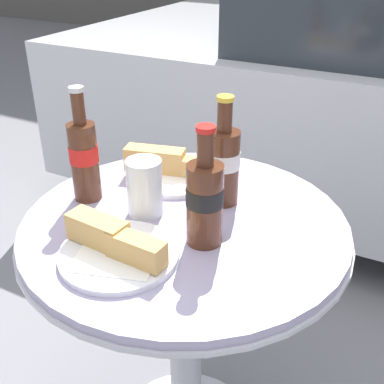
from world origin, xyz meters
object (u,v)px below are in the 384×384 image
Objects in this scene: drinking_glass at (145,190)px; lunch_plate_far at (172,169)px; cola_bottle_left at (84,157)px; cola_bottle_right at (223,162)px; bistro_table at (185,290)px; cola_bottle_center at (205,199)px; lunch_plate_near at (116,247)px.

drinking_glass is 0.18m from lunch_plate_far.
cola_bottle_left is 2.08× the size of drinking_glass.
cola_bottle_right is (0.28, 0.13, -0.01)m from cola_bottle_left.
lunch_plate_far is (-0.12, 0.16, 0.22)m from bistro_table.
lunch_plate_far is (-0.20, 0.21, -0.07)m from cola_bottle_center.
drinking_glass is at bearing 103.02° from lunch_plate_near.
cola_bottle_right is 1.97× the size of drinking_glass.
cola_bottle_center is at bearing 44.84° from lunch_plate_near.
cola_bottle_left reaches higher than lunch_plate_far.
cola_bottle_center is (0.07, -0.05, 0.29)m from bistro_table.
bistro_table is 5.88× the size of drinking_glass.
bistro_table is 0.31m from cola_bottle_right.
cola_bottle_left is 1.07× the size of lunch_plate_far.
drinking_glass is 0.52× the size of lunch_plate_far.
cola_bottle_right reaches higher than cola_bottle_center.
cola_bottle_left is 1.14× the size of lunch_plate_near.
lunch_plate_near is at bearing -39.52° from cola_bottle_left.
cola_bottle_right is at bearing 44.29° from drinking_glass.
bistro_table is at bearing -109.41° from cola_bottle_right.
lunch_plate_near is (0.19, -0.16, -0.08)m from cola_bottle_left.
drinking_glass reaches higher than lunch_plate_near.
lunch_plate_near is 0.35m from lunch_plate_far.
cola_bottle_right is 1.08× the size of lunch_plate_near.
cola_bottle_left reaches higher than cola_bottle_right.
lunch_plate_far is at bearing 102.04° from lunch_plate_near.
bistro_table is 0.30m from cola_bottle_center.
lunch_plate_near is (-0.05, -0.18, 0.22)m from bistro_table.
cola_bottle_right is 0.18m from drinking_glass.
lunch_plate_near is (-0.09, -0.29, -0.08)m from cola_bottle_right.
bistro_table is 3.03× the size of cola_bottle_center.
cola_bottle_right reaches higher than drinking_glass.
cola_bottle_center is at bearing -47.63° from lunch_plate_far.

